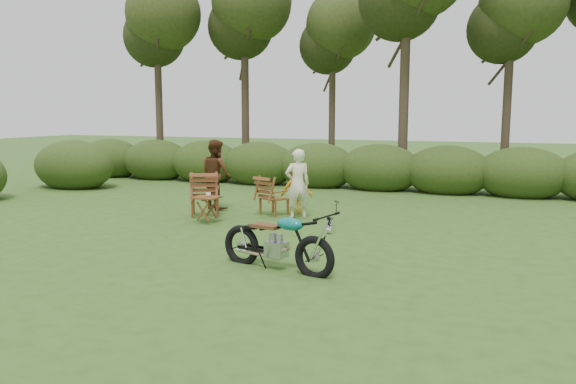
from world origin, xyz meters
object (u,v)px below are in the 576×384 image
(lawn_chair_right, at_px, (274,215))
(adult_b, at_px, (217,209))
(adult_a, at_px, (297,218))
(lawn_chair_left, at_px, (205,216))
(cup, at_px, (208,195))
(motorcycle, at_px, (276,269))
(side_table, at_px, (207,210))
(child, at_px, (296,213))

(lawn_chair_right, distance_m, adult_b, 1.64)
(lawn_chair_right, distance_m, adult_a, 0.69)
(lawn_chair_left, height_order, adult_b, adult_b)
(lawn_chair_right, height_order, cup, cup)
(motorcycle, distance_m, lawn_chair_right, 4.52)
(lawn_chair_right, distance_m, side_table, 1.72)
(lawn_chair_right, relative_size, lawn_chair_left, 0.88)
(lawn_chair_left, relative_size, side_table, 1.80)
(motorcycle, relative_size, adult_a, 1.21)
(motorcycle, height_order, child, child)
(lawn_chair_right, xyz_separation_m, side_table, (-0.95, -1.41, 0.28))
(lawn_chair_left, bearing_deg, motorcycle, 105.49)
(lawn_chair_right, xyz_separation_m, child, (0.39, 0.42, 0.00))
(lawn_chair_right, bearing_deg, cup, 79.43)
(lawn_chair_right, height_order, adult_b, adult_b)
(adult_b, xyz_separation_m, child, (2.01, 0.17, 0.00))
(child, bearing_deg, cup, 40.79)
(lawn_chair_left, relative_size, child, 0.88)
(lawn_chair_left, distance_m, cup, 1.06)
(lawn_chair_right, distance_m, lawn_chair_left, 1.56)
(cup, height_order, adult_a, adult_a)
(lawn_chair_left, xyz_separation_m, adult_a, (2.06, 0.47, 0.00))
(motorcycle, height_order, side_table, side_table)
(motorcycle, bearing_deg, cup, 147.31)
(child, bearing_deg, adult_a, 99.20)
(cup, height_order, child, cup)
(lawn_chair_left, relative_size, cup, 9.21)
(lawn_chair_right, xyz_separation_m, cup, (-0.91, -1.40, 0.60))
(side_table, xyz_separation_m, adult_a, (1.60, 1.20, -0.28))
(child, bearing_deg, lawn_chair_right, 33.44)
(cup, distance_m, child, 2.31)
(lawn_chair_left, distance_m, side_table, 0.90)
(adult_a, relative_size, adult_b, 0.91)
(motorcycle, xyz_separation_m, side_table, (-2.73, 2.75, 0.28))
(cup, bearing_deg, adult_b, 113.31)
(adult_b, bearing_deg, cup, 144.56)
(side_table, relative_size, cup, 5.12)
(lawn_chair_right, xyz_separation_m, lawn_chair_left, (-1.41, -0.69, 0.00))
(adult_b, bearing_deg, lawn_chair_right, -157.34)
(lawn_chair_right, xyz_separation_m, adult_a, (0.65, -0.21, 0.00))
(lawn_chair_right, distance_m, child, 0.57)
(child, bearing_deg, motorcycle, 93.41)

